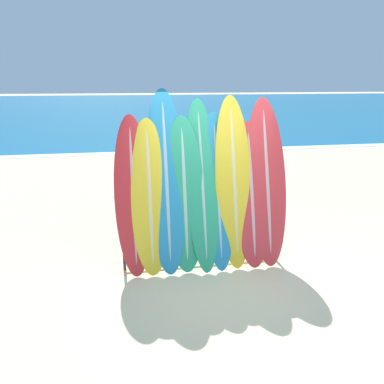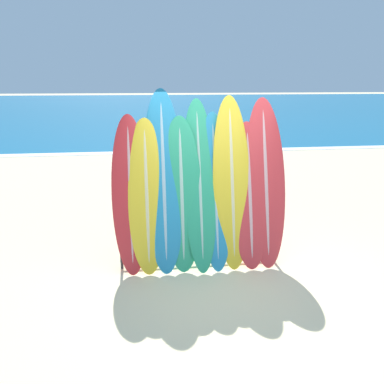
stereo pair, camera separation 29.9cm
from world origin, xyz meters
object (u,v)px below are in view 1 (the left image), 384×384
object	(u,v)px
surfboard_slot_1	(150,197)
surfboard_slot_2	(166,182)
person_near_water	(203,165)
surfboard_slot_6	(234,182)
surfboard_slot_4	(202,185)
surfboard_slot_5	(218,191)
surfboard_rack	(202,234)
surfboard_slot_7	(251,194)
person_mid_beach	(177,148)
surfboard_slot_0	(133,196)
surfboard_slot_8	(267,182)
surfboard_slot_3	(184,195)

from	to	relation	value
surfboard_slot_1	surfboard_slot_2	bearing A→B (deg)	14.24
surfboard_slot_2	person_near_water	size ratio (longest dim) A/B	1.69
surfboard_slot_6	surfboard_slot_1	bearing A→B (deg)	-177.84
surfboard_slot_4	person_near_water	xyz separation A→B (m)	(0.64, 2.94, -0.38)
surfboard_slot_2	surfboard_slot_5	bearing A→B (deg)	-1.94
surfboard_rack	surfboard_slot_5	distance (m)	0.69
surfboard_rack	surfboard_slot_5	world-z (taller)	surfboard_slot_5
surfboard_rack	surfboard_slot_5	size ratio (longest dim) A/B	1.04
surfboard_rack	surfboard_slot_6	world-z (taller)	surfboard_slot_6
surfboard_slot_4	surfboard_slot_7	distance (m)	0.75
surfboard_rack	surfboard_slot_6	size ratio (longest dim) A/B	0.94
surfboard_slot_5	person_mid_beach	distance (m)	5.26
person_near_water	surfboard_slot_2	bearing A→B (deg)	-79.62
person_near_water	person_mid_beach	distance (m)	2.30
surfboard_rack	person_mid_beach	distance (m)	5.34
surfboard_slot_2	surfboard_slot_7	distance (m)	1.27
surfboard_rack	surfboard_slot_0	size ratio (longest dim) A/B	1.05
surfboard_slot_1	person_mid_beach	size ratio (longest dim) A/B	1.44
surfboard_slot_6	surfboard_slot_8	size ratio (longest dim) A/B	1.01
surfboard_rack	person_mid_beach	bearing A→B (deg)	85.74
surfboard_slot_0	surfboard_slot_7	distance (m)	1.72
surfboard_rack	person_mid_beach	xyz separation A→B (m)	(0.40, 5.31, 0.35)
surfboard_slot_5	person_near_water	xyz separation A→B (m)	(0.42, 2.97, -0.28)
surfboard_slot_4	surfboard_slot_7	bearing A→B (deg)	-4.64
person_near_water	surfboard_slot_6	bearing A→B (deg)	-61.48
surfboard_slot_4	surfboard_slot_8	world-z (taller)	surfboard_slot_8
surfboard_rack	surfboard_slot_1	xyz separation A→B (m)	(-0.74, 0.02, 0.61)
surfboard_slot_2	surfboard_slot_5	xyz separation A→B (m)	(0.74, -0.03, -0.17)
surfboard_rack	surfboard_slot_6	xyz separation A→B (m)	(0.49, 0.07, 0.76)
surfboard_slot_4	surfboard_slot_7	world-z (taller)	surfboard_slot_4
surfboard_slot_7	surfboard_slot_1	bearing A→B (deg)	-179.83
surfboard_slot_3	surfboard_slot_5	xyz separation A→B (m)	(0.49, 0.03, 0.02)
surfboard_rack	surfboard_slot_0	bearing A→B (deg)	177.72
surfboard_slot_1	surfboard_slot_3	world-z (taller)	surfboard_slot_3
surfboard_slot_2	surfboard_slot_6	bearing A→B (deg)	-0.92
surfboard_slot_2	surfboard_slot_1	bearing A→B (deg)	-165.76
surfboard_slot_1	surfboard_slot_4	xyz separation A→B (m)	(0.76, 0.06, 0.13)
person_mid_beach	surfboard_slot_8	bearing A→B (deg)	-144.36
surfboard_slot_4	surfboard_slot_2	bearing A→B (deg)	-179.87
surfboard_slot_0	surfboard_slot_6	world-z (taller)	surfboard_slot_6
surfboard_slot_0	surfboard_slot_8	xyz separation A→B (m)	(1.97, 0.04, 0.11)
surfboard_slot_8	person_mid_beach	bearing A→B (deg)	96.55
surfboard_slot_5	surfboard_slot_7	bearing A→B (deg)	-3.71
surfboard_slot_0	surfboard_slot_1	size ratio (longest dim) A/B	1.02
surfboard_slot_3	person_mid_beach	world-z (taller)	surfboard_slot_3
surfboard_slot_4	surfboard_slot_6	distance (m)	0.47
surfboard_slot_4	person_near_water	world-z (taller)	surfboard_slot_4
surfboard_slot_4	surfboard_slot_5	xyz separation A→B (m)	(0.23, -0.03, -0.10)
surfboard_slot_5	surfboard_slot_1	bearing A→B (deg)	-177.85
surfboard_slot_7	person_mid_beach	world-z (taller)	surfboard_slot_7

